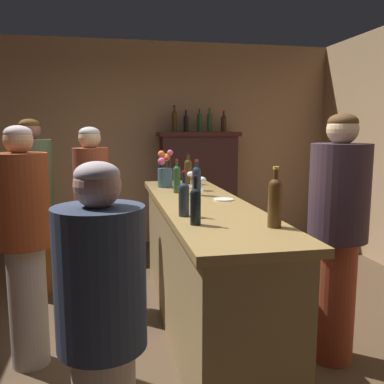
{
  "coord_description": "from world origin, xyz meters",
  "views": [
    {
      "loc": [
        -0.46,
        -2.8,
        1.6
      ],
      "look_at": [
        0.14,
        0.23,
        1.14
      ],
      "focal_mm": 39.28,
      "sensor_mm": 36.0,
      "label": 1
    }
  ],
  "objects_px": {
    "wine_bottle_malbec": "(184,197)",
    "patron_redhead": "(102,334)",
    "wine_glass_mid": "(191,175)",
    "bartender": "(337,230)",
    "display_bottle_center": "(200,121)",
    "cheese_plate": "(223,199)",
    "wine_glass_front": "(202,180)",
    "wine_bottle_chardonnay": "(197,179)",
    "wine_bottle_merlot": "(196,204)",
    "bar_counter": "(202,267)",
    "patron_in_navy": "(92,208)",
    "patron_near_entrance": "(24,238)",
    "display_bottle_right": "(224,123)",
    "wine_bottle_pinot": "(275,200)",
    "wine_bottle_rose": "(188,170)",
    "display_bottle_midleft": "(186,122)",
    "wine_bottle_syrah": "(177,178)",
    "patron_in_grey": "(34,201)",
    "display_bottle_left": "(174,120)",
    "flower_arrangement": "(165,172)",
    "display_cabinet": "(198,186)",
    "display_bottle_midright": "(209,121)"
  },
  "relations": [
    {
      "from": "display_bottle_center",
      "to": "display_bottle_right",
      "type": "xyz_separation_m",
      "value": [
        0.34,
        -0.0,
        -0.01
      ]
    },
    {
      "from": "wine_glass_front",
      "to": "wine_bottle_malbec",
      "type": "bearing_deg",
      "value": -108.12
    },
    {
      "from": "wine_bottle_malbec",
      "to": "patron_redhead",
      "type": "distance_m",
      "value": 1.2
    },
    {
      "from": "wine_bottle_chardonnay",
      "to": "patron_redhead",
      "type": "xyz_separation_m",
      "value": [
        -0.76,
        -1.85,
        -0.38
      ]
    },
    {
      "from": "flower_arrangement",
      "to": "wine_bottle_syrah",
      "type": "bearing_deg",
      "value": -82.05
    },
    {
      "from": "patron_in_grey",
      "to": "display_bottle_center",
      "type": "bearing_deg",
      "value": 89.97
    },
    {
      "from": "wine_bottle_chardonnay",
      "to": "patron_near_entrance",
      "type": "height_order",
      "value": "patron_near_entrance"
    },
    {
      "from": "wine_bottle_pinot",
      "to": "wine_bottle_chardonnay",
      "type": "bearing_deg",
      "value": 99.07
    },
    {
      "from": "bar_counter",
      "to": "wine_bottle_syrah",
      "type": "distance_m",
      "value": 0.83
    },
    {
      "from": "patron_in_grey",
      "to": "patron_redhead",
      "type": "xyz_separation_m",
      "value": [
        0.67,
        -2.57,
        -0.12
      ]
    },
    {
      "from": "wine_glass_front",
      "to": "display_bottle_midleft",
      "type": "relative_size",
      "value": 0.43
    },
    {
      "from": "cheese_plate",
      "to": "patron_near_entrance",
      "type": "height_order",
      "value": "patron_near_entrance"
    },
    {
      "from": "cheese_plate",
      "to": "wine_bottle_syrah",
      "type": "bearing_deg",
      "value": 123.38
    },
    {
      "from": "display_cabinet",
      "to": "wine_bottle_merlot",
      "type": "xyz_separation_m",
      "value": [
        -0.71,
        -3.27,
        0.35
      ]
    },
    {
      "from": "display_bottle_left",
      "to": "bartender",
      "type": "height_order",
      "value": "display_bottle_left"
    },
    {
      "from": "patron_near_entrance",
      "to": "wine_bottle_malbec",
      "type": "bearing_deg",
      "value": -32.18
    },
    {
      "from": "bar_counter",
      "to": "wine_bottle_chardonnay",
      "type": "xyz_separation_m",
      "value": [
        0.02,
        0.34,
        0.66
      ]
    },
    {
      "from": "patron_near_entrance",
      "to": "patron_redhead",
      "type": "distance_m",
      "value": 1.39
    },
    {
      "from": "display_bottle_left",
      "to": "display_bottle_center",
      "type": "bearing_deg",
      "value": 0.0
    },
    {
      "from": "display_bottle_right",
      "to": "wine_bottle_malbec",
      "type": "bearing_deg",
      "value": -109.79
    },
    {
      "from": "wine_glass_mid",
      "to": "display_bottle_midleft",
      "type": "relative_size",
      "value": 0.5
    },
    {
      "from": "flower_arrangement",
      "to": "display_cabinet",
      "type": "bearing_deg",
      "value": 67.66
    },
    {
      "from": "wine_bottle_malbec",
      "to": "patron_redhead",
      "type": "xyz_separation_m",
      "value": [
        -0.51,
        -1.03,
        -0.36
      ]
    },
    {
      "from": "wine_bottle_merlot",
      "to": "cheese_plate",
      "type": "xyz_separation_m",
      "value": [
        0.39,
        0.79,
        -0.12
      ]
    },
    {
      "from": "wine_glass_front",
      "to": "bartender",
      "type": "relative_size",
      "value": 0.07
    },
    {
      "from": "flower_arrangement",
      "to": "bartender",
      "type": "distance_m",
      "value": 1.77
    },
    {
      "from": "wine_bottle_chardonnay",
      "to": "cheese_plate",
      "type": "distance_m",
      "value": 0.35
    },
    {
      "from": "bar_counter",
      "to": "patron_in_navy",
      "type": "xyz_separation_m",
      "value": [
        -0.86,
        0.7,
        0.37
      ]
    },
    {
      "from": "wine_bottle_syrah",
      "to": "wine_glass_front",
      "type": "bearing_deg",
      "value": 20.27
    },
    {
      "from": "wine_bottle_rose",
      "to": "wine_bottle_chardonnay",
      "type": "height_order",
      "value": "wine_bottle_rose"
    },
    {
      "from": "display_bottle_center",
      "to": "patron_in_grey",
      "type": "xyz_separation_m",
      "value": [
        -1.93,
        -1.47,
        -0.77
      ]
    },
    {
      "from": "wine_bottle_chardonnay",
      "to": "wine_bottle_malbec",
      "type": "bearing_deg",
      "value": -106.97
    },
    {
      "from": "wine_bottle_pinot",
      "to": "display_bottle_left",
      "type": "bearing_deg",
      "value": 90.7
    },
    {
      "from": "display_bottle_center",
      "to": "cheese_plate",
      "type": "bearing_deg",
      "value": -97.85
    },
    {
      "from": "wine_bottle_pinot",
      "to": "wine_bottle_chardonnay",
      "type": "distance_m",
      "value": 1.24
    },
    {
      "from": "wine_bottle_malbec",
      "to": "bartender",
      "type": "xyz_separation_m",
      "value": [
        1.03,
        -0.08,
        -0.24
      ]
    },
    {
      "from": "display_bottle_center",
      "to": "patron_in_grey",
      "type": "height_order",
      "value": "display_bottle_center"
    },
    {
      "from": "display_bottle_center",
      "to": "patron_in_grey",
      "type": "relative_size",
      "value": 0.19
    },
    {
      "from": "wine_glass_front",
      "to": "bar_counter",
      "type": "bearing_deg",
      "value": -101.81
    },
    {
      "from": "wine_bottle_rose",
      "to": "wine_bottle_chardonnay",
      "type": "relative_size",
      "value": 1.04
    },
    {
      "from": "display_bottle_left",
      "to": "patron_in_navy",
      "type": "xyz_separation_m",
      "value": [
        -1.03,
        -1.83,
        -0.81
      ]
    },
    {
      "from": "wine_bottle_rose",
      "to": "wine_bottle_merlot",
      "type": "relative_size",
      "value": 1.08
    },
    {
      "from": "wine_glass_mid",
      "to": "display_bottle_center",
      "type": "relative_size",
      "value": 0.45
    },
    {
      "from": "wine_glass_mid",
      "to": "bartender",
      "type": "bearing_deg",
      "value": -63.5
    },
    {
      "from": "display_cabinet",
      "to": "display_bottle_left",
      "type": "distance_m",
      "value": 0.96
    },
    {
      "from": "wine_glass_mid",
      "to": "bartender",
      "type": "distance_m",
      "value": 1.64
    },
    {
      "from": "display_bottle_midright",
      "to": "display_bottle_center",
      "type": "bearing_deg",
      "value": 180.0
    },
    {
      "from": "wine_bottle_chardonnay",
      "to": "flower_arrangement",
      "type": "relative_size",
      "value": 0.84
    },
    {
      "from": "wine_bottle_malbec",
      "to": "display_bottle_midleft",
      "type": "bearing_deg",
      "value": 79.44
    },
    {
      "from": "wine_glass_mid",
      "to": "wine_bottle_merlot",
      "type": "bearing_deg",
      "value": -100.08
    }
  ]
}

